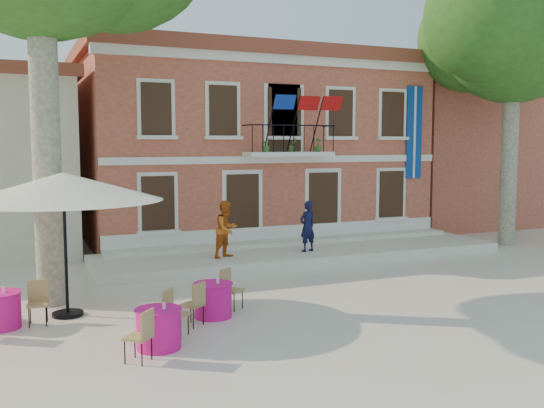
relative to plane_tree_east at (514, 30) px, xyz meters
The scene contains 11 objects.
ground 13.60m from the plane_tree_east, 160.44° to the right, with size 90.00×90.00×0.00m, color beige.
main_building 11.29m from the plane_tree_east, 142.74° to the left, with size 13.50×9.59×7.50m.
neighbor_east 9.54m from the plane_tree_east, 63.31° to the left, with size 9.40×9.40×6.40m.
terrace 11.51m from the plane_tree_east, behind, with size 14.00×3.40×0.30m, color silver.
plane_tree_east is the anchor object (origin of this frame).
patio_umbrella 17.44m from the plane_tree_east, 167.83° to the right, with size 4.36×4.36×3.24m.
pedestrian_navy 10.90m from the plane_tree_east, behind, with size 0.61×0.40×1.68m, color black.
pedestrian_orange 13.16m from the plane_tree_east, behind, with size 0.87×0.68×1.80m, color #CD5B18.
cafe_table_0 19.65m from the plane_tree_east, 167.42° to the right, with size 1.71×1.86×0.95m.
cafe_table_1 16.11m from the plane_tree_east, 159.74° to the right, with size 1.80×1.46×0.95m.
cafe_table_2 17.95m from the plane_tree_east, 156.38° to the right, with size 1.58×1.72×0.95m.
Camera 1 is at (-6.96, -13.94, 3.88)m, focal length 40.00 mm.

